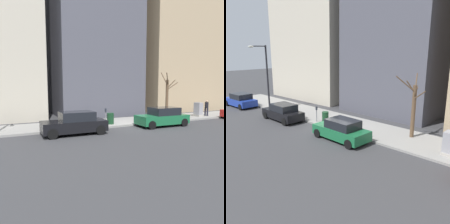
# 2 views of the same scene
# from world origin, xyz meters

# --- Properties ---
(ground_plane) EXTENTS (120.00, 120.00, 0.00)m
(ground_plane) POSITION_xyz_m (0.00, 0.00, 0.00)
(ground_plane) COLOR #38383A
(sidewalk) EXTENTS (4.00, 36.00, 0.15)m
(sidewalk) POSITION_xyz_m (2.00, 0.00, 0.07)
(sidewalk) COLOR gray
(sidewalk) RESTS_ON ground
(parked_car_green) EXTENTS (2.02, 4.25, 1.52)m
(parked_car_green) POSITION_xyz_m (-1.06, -2.16, 0.74)
(parked_car_green) COLOR #196038
(parked_car_green) RESTS_ON ground
(parked_car_black) EXTENTS (2.00, 4.24, 1.52)m
(parked_car_black) POSITION_xyz_m (-1.01, 5.10, 0.74)
(parked_car_black) COLOR black
(parked_car_black) RESTS_ON ground
(parking_meter) EXTENTS (0.14, 0.10, 1.35)m
(parking_meter) POSITION_xyz_m (0.45, 2.18, 0.98)
(parking_meter) COLOR slate
(parking_meter) RESTS_ON sidewalk
(utility_box) EXTENTS (0.83, 0.61, 1.43)m
(utility_box) POSITION_xyz_m (1.30, -8.72, 0.85)
(utility_box) COLOR #A8A399
(utility_box) RESTS_ON sidewalk
(bare_tree) EXTENTS (1.76, 1.95, 4.52)m
(bare_tree) POSITION_xyz_m (2.57, -5.65, 2.24)
(bare_tree) COLOR brown
(bare_tree) RESTS_ON sidewalk
(trash_bin) EXTENTS (0.56, 0.56, 0.90)m
(trash_bin) POSITION_xyz_m (0.90, 1.56, 0.60)
(trash_bin) COLOR #14381E
(trash_bin) RESTS_ON sidewalk
(pedestrian_near_meter) EXTENTS (0.39, 0.36, 1.66)m
(pedestrian_near_meter) POSITION_xyz_m (1.18, -9.78, 1.09)
(pedestrian_near_meter) COLOR #1E1E2D
(pedestrian_near_meter) RESTS_ON sidewalk
(office_tower_left) EXTENTS (12.73, 12.73, 22.53)m
(office_tower_left) POSITION_xyz_m (11.87, -13.15, 11.27)
(office_tower_left) COLOR tan
(office_tower_left) RESTS_ON ground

